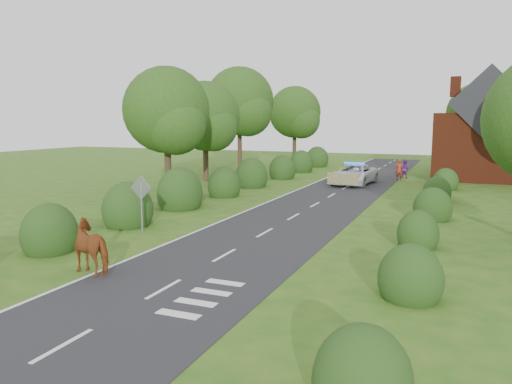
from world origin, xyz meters
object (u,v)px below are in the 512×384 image
at_px(police_van, 354,174).
at_px(road_sign, 141,196).
at_px(pedestrian_purple, 405,169).
at_px(cow, 95,250).
at_px(pedestrian_red, 399,169).

bearing_deg(police_van, road_sign, -99.01).
bearing_deg(pedestrian_purple, cow, 99.50).
height_order(road_sign, police_van, road_sign).
xyz_separation_m(cow, pedestrian_red, (6.02, 30.18, 0.15)).
relative_size(road_sign, pedestrian_red, 1.45).
xyz_separation_m(cow, police_van, (3.16, 25.79, 0.06)).
xyz_separation_m(pedestrian_red, pedestrian_purple, (0.30, 1.48, -0.08)).
height_order(police_van, pedestrian_red, pedestrian_red).
distance_m(road_sign, pedestrian_purple, 27.59).
height_order(cow, pedestrian_purple, pedestrian_purple).
distance_m(road_sign, cow, 5.79).
height_order(police_van, pedestrian_purple, police_van).
relative_size(road_sign, pedestrian_purple, 1.60).
distance_m(road_sign, pedestrian_red, 26.09).
distance_m(pedestrian_red, pedestrian_purple, 1.51).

